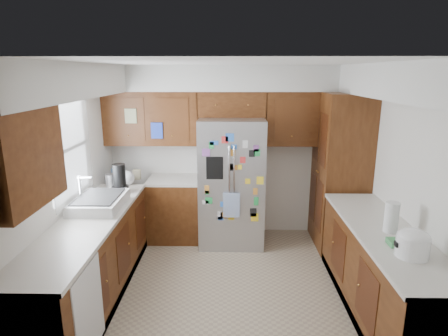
{
  "coord_description": "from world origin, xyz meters",
  "views": [
    {
      "loc": [
        -0.01,
        -3.87,
        2.41
      ],
      "look_at": [
        -0.09,
        0.35,
        1.32
      ],
      "focal_mm": 30.0,
      "sensor_mm": 36.0,
      "label": 1
    }
  ],
  "objects": [
    {
      "name": "bridge_cabinet",
      "position": [
        0.0,
        1.43,
        1.98
      ],
      "size": [
        0.96,
        0.34,
        0.35
      ],
      "primitive_type": "cube",
      "color": "#3E1E0C",
      "rests_on": "fridge"
    },
    {
      "name": "right_counter_run",
      "position": [
        1.5,
        -0.47,
        0.42
      ],
      "size": [
        0.63,
        2.25,
        0.92
      ],
      "color": "#3E1E0C",
      "rests_on": "ground"
    },
    {
      "name": "fridge_top_items",
      "position": [
        0.05,
        1.43,
        2.27
      ],
      "size": [
        0.62,
        0.29,
        0.26
      ],
      "color": "#1A38A0",
      "rests_on": "bridge_cabinet"
    },
    {
      "name": "left_counter_clutter",
      "position": [
        -1.45,
        0.82,
        1.05
      ],
      "size": [
        0.38,
        0.93,
        0.38
      ],
      "color": "black",
      "rests_on": "left_counter_run"
    },
    {
      "name": "floor",
      "position": [
        0.0,
        0.0,
        0.0
      ],
      "size": [
        3.6,
        3.6,
        0.0
      ],
      "primitive_type": "plane",
      "color": "tan",
      "rests_on": "ground"
    },
    {
      "name": "room_shell",
      "position": [
        -0.11,
        0.36,
        1.82
      ],
      "size": [
        3.64,
        3.24,
        2.52
      ],
      "color": "silver",
      "rests_on": "ground"
    },
    {
      "name": "left_counter_run",
      "position": [
        -1.36,
        0.03,
        0.43
      ],
      "size": [
        1.36,
        3.2,
        0.92
      ],
      "color": "#3E1E0C",
      "rests_on": "ground"
    },
    {
      "name": "rice_cooker",
      "position": [
        1.5,
        -1.0,
        1.04
      ],
      "size": [
        0.28,
        0.27,
        0.24
      ],
      "color": "white",
      "rests_on": "right_counter_run"
    },
    {
      "name": "pantry",
      "position": [
        1.5,
        1.15,
        1.07
      ],
      "size": [
        0.6,
        0.9,
        2.15
      ],
      "primitive_type": "cube",
      "color": "#3E1E0C",
      "rests_on": "ground"
    },
    {
      "name": "paper_towel",
      "position": [
        1.52,
        -0.51,
        1.07
      ],
      "size": [
        0.13,
        0.13,
        0.3
      ],
      "primitive_type": "cylinder",
      "color": "white",
      "rests_on": "right_counter_run"
    },
    {
      "name": "fridge",
      "position": [
        -0.0,
        1.2,
        0.9
      ],
      "size": [
        0.9,
        0.79,
        1.8
      ],
      "color": "#95959A",
      "rests_on": "ground"
    },
    {
      "name": "sink_assembly",
      "position": [
        -1.5,
        0.1,
        0.99
      ],
      "size": [
        0.52,
        0.7,
        0.37
      ],
      "color": "silver",
      "rests_on": "left_counter_run"
    }
  ]
}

